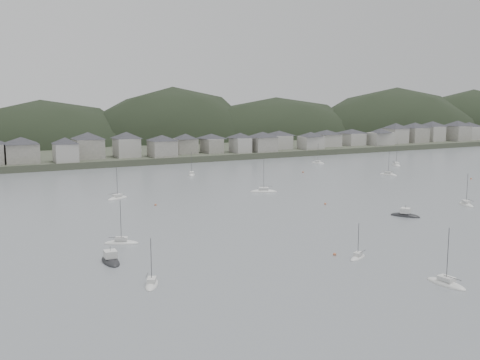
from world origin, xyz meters
TOP-DOWN VIEW (x-y plane):
  - ground at (0.00, 0.00)m, footprint 900.00×900.00m
  - far_shore_land at (0.00, 295.00)m, footprint 900.00×250.00m
  - forested_ridge at (4.83, 269.40)m, footprint 851.55×103.94m
  - waterfront_town at (50.59, 183.34)m, footprint 451.48×28.46m
  - moored_fleet at (-22.93, 68.45)m, footprint 257.19×175.90m
  - motor_launch_near at (28.15, 31.45)m, footprint 6.72×8.35m
  - motor_launch_far at (-53.73, 25.16)m, footprint 3.24×8.54m
  - mooring_buoys at (24.97, 53.62)m, footprint 127.18×126.97m

SIDE VIEW (x-z plane):
  - forested_ridge at x=4.83m, z-range -62.57..40.00m
  - ground at x=0.00m, z-range 0.00..0.00m
  - mooring_buoys at x=24.97m, z-range -0.20..0.50m
  - moored_fleet at x=-22.93m, z-range -6.56..6.91m
  - motor_launch_far at x=-53.73m, z-range -1.72..2.29m
  - motor_launch_near at x=28.15m, z-range -1.67..2.25m
  - far_shore_land at x=0.00m, z-range 0.00..3.00m
  - waterfront_town at x=50.59m, z-range 2.20..15.12m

